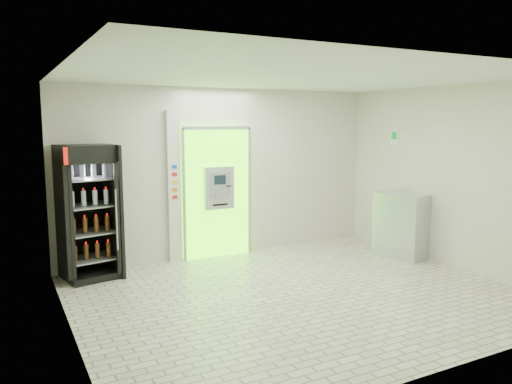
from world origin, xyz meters
TOP-DOWN VIEW (x-y plane):
  - ground at (0.00, 0.00)m, footprint 6.00×6.00m
  - room_shell at (0.00, 0.00)m, footprint 6.00×6.00m
  - atm_assembly at (-0.20, 2.41)m, footprint 1.30×0.24m
  - pillar at (-0.98, 2.45)m, footprint 0.22×0.11m
  - beverage_cooler at (-2.44, 2.15)m, footprint 0.90×0.85m
  - steel_cabinet at (2.70, 0.81)m, footprint 0.78×0.98m
  - exit_sign at (2.99, 1.40)m, footprint 0.02×0.22m

SIDE VIEW (x-z plane):
  - ground at x=0.00m, z-range 0.00..0.00m
  - steel_cabinet at x=2.70m, z-range 0.00..1.16m
  - beverage_cooler at x=-2.44m, z-range -0.04..2.02m
  - atm_assembly at x=-0.20m, z-range 0.01..2.34m
  - pillar at x=-0.98m, z-range 0.00..2.60m
  - room_shell at x=0.00m, z-range -1.16..4.84m
  - exit_sign at x=2.99m, z-range 1.99..2.25m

